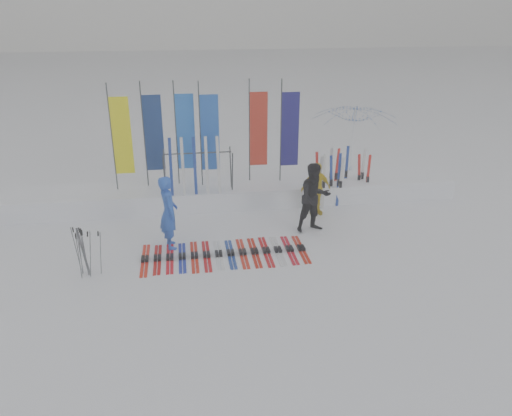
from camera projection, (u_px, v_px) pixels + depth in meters
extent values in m
plane|color=white|center=(258.00, 273.00, 11.71)|extent=(120.00, 120.00, 0.00)
cube|color=white|center=(236.00, 193.00, 15.80)|extent=(14.00, 1.60, 0.60)
imported|color=blue|center=(169.00, 213.00, 12.63)|extent=(0.58, 0.78, 1.93)
imported|color=black|center=(314.00, 198.00, 13.57)|extent=(1.08, 0.93, 1.94)
imported|color=gold|center=(316.00, 189.00, 14.73)|extent=(0.99, 0.55, 1.59)
imported|color=white|center=(353.00, 142.00, 17.52)|extent=(3.74, 3.78, 2.69)
cube|color=red|center=(145.00, 259.00, 12.29)|extent=(0.17, 1.69, 0.07)
cube|color=#B00F0E|center=(157.00, 258.00, 12.33)|extent=(0.17, 1.57, 0.07)
cube|color=red|center=(170.00, 258.00, 12.37)|extent=(0.17, 1.57, 0.07)
cube|color=#162498|center=(182.00, 257.00, 12.41)|extent=(0.17, 1.58, 0.07)
cube|color=red|center=(194.00, 256.00, 12.45)|extent=(0.17, 1.67, 0.07)
cube|color=#B80E10|center=(207.00, 255.00, 12.50)|extent=(0.17, 1.66, 0.07)
cube|color=silver|center=(219.00, 254.00, 12.54)|extent=(0.17, 1.62, 0.07)
cube|color=navy|center=(231.00, 253.00, 12.58)|extent=(0.17, 1.57, 0.07)
cube|color=red|center=(243.00, 252.00, 12.62)|extent=(0.17, 1.63, 0.07)
cube|color=#B11B0E|center=(254.00, 252.00, 12.67)|extent=(0.17, 1.63, 0.07)
cube|color=#B20E13|center=(266.00, 251.00, 12.71)|extent=(0.17, 1.67, 0.07)
cube|color=silver|center=(278.00, 250.00, 12.75)|extent=(0.17, 1.63, 0.07)
cube|color=red|center=(289.00, 249.00, 12.79)|extent=(0.17, 1.60, 0.07)
cube|color=red|center=(301.00, 248.00, 12.83)|extent=(0.17, 1.57, 0.07)
cylinder|color=#595B60|center=(85.00, 252.00, 11.47)|extent=(0.07, 0.15, 1.16)
cylinder|color=#595B60|center=(101.00, 253.00, 11.43)|extent=(0.14, 0.15, 1.13)
cylinder|color=#595B60|center=(79.00, 256.00, 11.32)|extent=(0.03, 0.06, 1.14)
cylinder|color=#595B60|center=(90.00, 254.00, 11.36)|extent=(0.14, 0.04, 1.17)
cylinder|color=#595B60|center=(76.00, 249.00, 11.61)|extent=(0.10, 0.06, 1.15)
cylinder|color=#595B60|center=(80.00, 253.00, 11.43)|extent=(0.08, 0.13, 1.17)
cylinder|color=#595B60|center=(84.00, 251.00, 11.44)|extent=(0.16, 0.04, 1.20)
cylinder|color=#595B60|center=(80.00, 251.00, 11.46)|extent=(0.04, 0.16, 1.20)
cylinder|color=#595B60|center=(84.00, 252.00, 11.44)|extent=(0.15, 0.14, 1.20)
cylinder|color=#595B60|center=(83.00, 253.00, 11.44)|extent=(0.14, 0.06, 1.16)
cylinder|color=#595B60|center=(82.00, 251.00, 11.42)|extent=(0.12, 0.16, 1.23)
cylinder|color=#595B60|center=(84.00, 252.00, 11.46)|extent=(0.10, 0.11, 1.14)
cylinder|color=#383A3F|center=(112.00, 138.00, 14.66)|extent=(0.04, 0.04, 3.20)
cube|color=yellow|center=(122.00, 136.00, 14.68)|extent=(0.55, 0.03, 2.30)
cylinder|color=#383A3F|center=(144.00, 135.00, 14.97)|extent=(0.04, 0.04, 3.20)
cube|color=navy|center=(154.00, 133.00, 14.99)|extent=(0.55, 0.03, 2.30)
cylinder|color=#383A3F|center=(176.00, 134.00, 15.12)|extent=(0.04, 0.04, 3.20)
cube|color=blue|center=(186.00, 132.00, 15.15)|extent=(0.55, 0.03, 2.30)
cylinder|color=#383A3F|center=(200.00, 135.00, 15.01)|extent=(0.04, 0.04, 3.20)
cube|color=#184DB6|center=(210.00, 133.00, 15.03)|extent=(0.55, 0.03, 2.30)
cylinder|color=#383A3F|center=(249.00, 131.00, 15.44)|extent=(0.04, 0.04, 3.20)
cube|color=#B52213|center=(259.00, 129.00, 15.46)|extent=(0.55, 0.03, 2.30)
cylinder|color=#383A3F|center=(281.00, 132.00, 15.41)|extent=(0.04, 0.04, 3.20)
cube|color=#100D5E|center=(290.00, 130.00, 15.43)|extent=(0.55, 0.03, 2.30)
cylinder|color=#383A3F|center=(164.00, 175.00, 14.55)|extent=(0.04, 0.30, 1.23)
cylinder|color=#383A3F|center=(165.00, 170.00, 15.01)|extent=(0.04, 0.30, 1.23)
cylinder|color=#383A3F|center=(232.00, 172.00, 14.83)|extent=(0.04, 0.30, 1.23)
cylinder|color=#383A3F|center=(231.00, 167.00, 15.29)|extent=(0.04, 0.30, 1.23)
cylinder|color=#383A3F|center=(197.00, 153.00, 14.71)|extent=(2.00, 0.04, 0.04)
cube|color=red|center=(336.00, 174.00, 15.90)|extent=(0.09, 0.04, 1.68)
cube|color=silver|center=(362.00, 173.00, 16.06)|extent=(0.09, 0.04, 1.60)
cube|color=red|center=(368.00, 178.00, 15.81)|extent=(0.09, 0.04, 1.50)
cube|color=red|center=(317.00, 174.00, 16.10)|extent=(0.09, 0.03, 1.51)
cube|color=silver|center=(320.00, 179.00, 15.67)|extent=(0.09, 0.03, 1.49)
cube|color=silver|center=(324.00, 182.00, 15.15)|extent=(0.09, 0.03, 1.70)
cube|color=silver|center=(341.00, 182.00, 15.36)|extent=(0.09, 0.02, 1.54)
cube|color=navy|center=(346.00, 171.00, 16.12)|extent=(0.09, 0.03, 1.68)
cube|color=red|center=(359.00, 176.00, 16.02)|extent=(0.09, 0.05, 1.46)
cube|color=silver|center=(331.00, 172.00, 16.06)|extent=(0.09, 0.03, 1.64)
cube|color=navy|center=(331.00, 180.00, 15.42)|extent=(0.09, 0.05, 1.60)
cube|color=navy|center=(339.00, 180.00, 15.35)|extent=(0.09, 0.03, 1.67)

